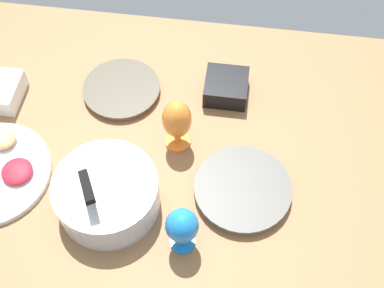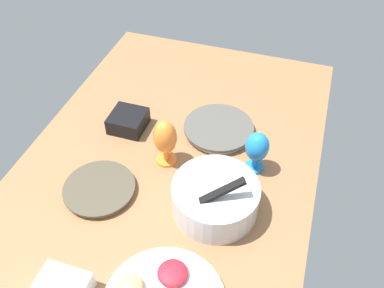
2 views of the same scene
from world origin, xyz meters
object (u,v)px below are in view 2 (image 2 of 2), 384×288
(dinner_plate_right, at_px, (99,189))
(square_bowl_black, at_px, (128,120))
(mixing_bowl, at_px, (215,197))
(hurricane_glass_blue, at_px, (257,148))
(dinner_plate_left, at_px, (219,129))
(hurricane_glass_orange, at_px, (165,139))

(dinner_plate_right, bearing_deg, square_bowl_black, -173.37)
(mixing_bowl, xyz_separation_m, square_bowl_black, (-0.27, -0.42, -0.02))
(mixing_bowl, bearing_deg, dinner_plate_right, -82.74)
(dinner_plate_right, height_order, square_bowl_black, square_bowl_black)
(hurricane_glass_blue, bearing_deg, dinner_plate_right, -60.89)
(hurricane_glass_blue, bearing_deg, square_bowl_black, -96.83)
(dinner_plate_left, height_order, square_bowl_black, square_bowl_black)
(dinner_plate_left, xyz_separation_m, dinner_plate_right, (0.40, -0.30, -0.00))
(dinner_plate_right, xyz_separation_m, mixing_bowl, (-0.05, 0.39, 0.05))
(dinner_plate_left, xyz_separation_m, mixing_bowl, (0.35, 0.08, 0.04))
(dinner_plate_right, relative_size, hurricane_glass_blue, 1.49)
(hurricane_glass_blue, xyz_separation_m, hurricane_glass_orange, (0.06, -0.31, 0.01))
(dinner_plate_left, distance_m, hurricane_glass_blue, 0.24)
(mixing_bowl, bearing_deg, hurricane_glass_blue, 158.23)
(dinner_plate_left, xyz_separation_m, hurricane_glass_blue, (0.14, 0.17, 0.08))
(hurricane_glass_orange, xyz_separation_m, square_bowl_black, (-0.12, -0.20, -0.07))
(hurricane_glass_blue, distance_m, square_bowl_black, 0.52)
(square_bowl_black, bearing_deg, dinner_plate_left, 103.26)
(dinner_plate_left, height_order, hurricane_glass_orange, hurricane_glass_orange)
(dinner_plate_left, height_order, mixing_bowl, mixing_bowl)
(mixing_bowl, height_order, hurricane_glass_orange, same)
(dinner_plate_right, bearing_deg, mixing_bowl, 97.26)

